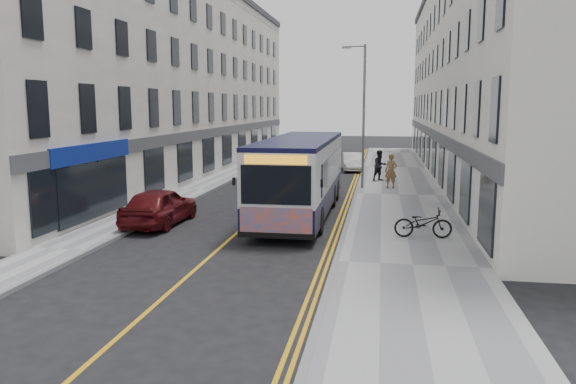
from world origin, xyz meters
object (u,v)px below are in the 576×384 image
(bicycle, at_px, (423,223))
(pedestrian_far, at_px, (380,166))
(car_white, at_px, (352,162))
(car_maroon, at_px, (160,206))
(pedestrian_near, at_px, (391,171))
(streetlamp, at_px, (362,112))
(city_bus, at_px, (301,173))

(bicycle, bearing_deg, pedestrian_far, 4.21)
(pedestrian_far, relative_size, car_white, 0.48)
(car_white, relative_size, car_maroon, 0.88)
(pedestrian_near, relative_size, car_maroon, 0.43)
(streetlamp, height_order, bicycle, streetlamp)
(pedestrian_far, xyz_separation_m, car_maroon, (-8.60, -13.88, -0.30))
(bicycle, distance_m, car_white, 21.38)
(city_bus, bearing_deg, car_maroon, -151.52)
(pedestrian_near, relative_size, pedestrian_far, 1.02)
(streetlamp, xyz_separation_m, car_maroon, (-7.57, -10.69, -3.62))
(city_bus, relative_size, pedestrian_near, 6.00)
(pedestrian_near, bearing_deg, car_white, 124.91)
(streetlamp, xyz_separation_m, city_bus, (-2.30, -7.83, -2.55))
(bicycle, distance_m, pedestrian_near, 12.05)
(streetlamp, bearing_deg, car_white, 95.92)
(bicycle, relative_size, car_maroon, 0.45)
(city_bus, xyz_separation_m, car_white, (1.33, 17.18, -1.19))
(streetlamp, xyz_separation_m, car_white, (-0.97, 9.35, -3.74))
(city_bus, bearing_deg, car_white, 85.56)
(city_bus, bearing_deg, pedestrian_far, 73.17)
(streetlamp, height_order, pedestrian_far, streetlamp)
(city_bus, distance_m, pedestrian_far, 11.55)
(pedestrian_near, xyz_separation_m, car_maroon, (-9.22, -10.96, -0.32))
(bicycle, height_order, car_maroon, car_maroon)
(car_white, bearing_deg, city_bus, -100.60)
(city_bus, height_order, pedestrian_far, city_bus)
(streetlamp, height_order, car_white, streetlamp)
(bicycle, xyz_separation_m, car_white, (-3.57, 21.08, 0.00))
(city_bus, distance_m, bicycle, 6.38)
(car_white, distance_m, car_maroon, 21.10)
(city_bus, distance_m, pedestrian_near, 9.05)
(streetlamp, distance_m, car_white, 10.11)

